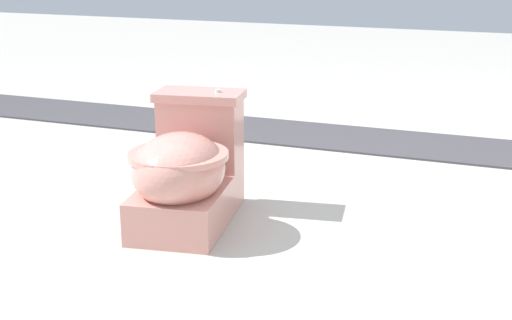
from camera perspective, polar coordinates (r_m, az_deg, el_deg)
ground_plane at (r=3.07m, az=-3.91°, el=-4.10°), size 14.00×14.00×0.00m
gravel_strip at (r=4.16m, az=10.21°, el=1.45°), size 0.56×8.00×0.01m
toilet at (r=2.89m, az=-5.59°, el=-0.91°), size 0.68×0.47×0.52m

